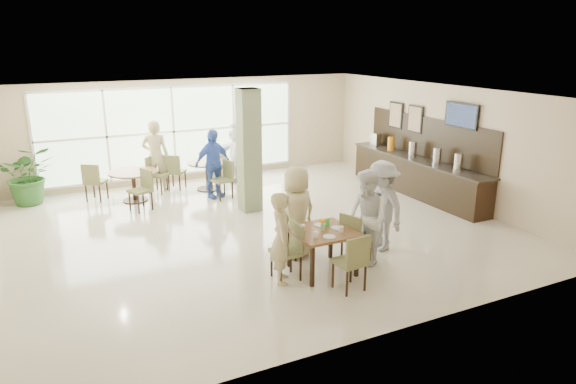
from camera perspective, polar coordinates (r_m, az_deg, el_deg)
name	(u,v)px	position (r m, az deg, el deg)	size (l,w,h in m)	color
ground	(254,229)	(10.85, -3.76, -4.08)	(10.00, 10.00, 0.00)	beige
room_shell	(253,149)	(10.37, -3.94, 4.76)	(10.00, 10.00, 10.00)	white
window_bank	(174,132)	(14.46, -12.58, 6.56)	(7.00, 0.04, 7.00)	silver
column	(249,151)	(11.67, -4.34, 4.57)	(0.45, 0.45, 2.80)	#6E7F58
main_table	(322,235)	(8.68, 3.84, -4.80)	(1.01, 1.01, 0.75)	brown
round_table_left	(133,178)	(13.05, -16.81, 1.53)	(1.18, 1.18, 0.75)	brown
round_table_right	(207,169)	(13.64, -8.95, 2.55)	(1.04, 1.04, 0.75)	brown
chairs_main_table	(322,245)	(8.76, 3.83, -5.91)	(1.89, 2.02, 0.95)	#626A3A
chairs_table_left	(132,182)	(13.11, -16.98, 1.07)	(2.16, 1.89, 0.95)	#626A3A
chairs_table_right	(209,172)	(13.65, -8.78, 2.21)	(2.13, 1.97, 0.95)	#626A3A
tabletop_clutter	(324,228)	(8.59, 4.01, -3.97)	(0.71, 0.75, 0.21)	white
buffet_counter	(417,173)	(13.48, 14.10, 2.05)	(0.64, 4.70, 1.95)	black
wall_tv	(462,115)	(12.54, 18.72, 8.06)	(0.06, 1.00, 0.58)	black
framed_art_a	(415,119)	(13.75, 13.95, 7.87)	(0.05, 0.55, 0.70)	black
framed_art_b	(396,115)	(14.37, 11.90, 8.36)	(0.05, 0.55, 0.70)	black
potted_plant	(28,175)	(13.75, -26.88, 1.71)	(1.28, 1.28, 1.43)	#2C6026
teen_left	(282,238)	(8.27, -0.71, -5.13)	(0.56, 0.37, 1.53)	tan
teen_far	(297,212)	(9.23, 0.96, -2.24)	(0.82, 0.45, 1.69)	tan
teen_right	(367,218)	(9.03, 8.73, -2.87)	(0.82, 0.64, 1.69)	white
teen_standing	(382,206)	(9.68, 10.35, -1.54)	(1.11, 0.64, 1.72)	#959597
adult_a	(213,164)	(12.86, -8.34, 3.12)	(1.01, 0.57, 1.72)	#3F62BF
adult_b	(237,154)	(13.96, -5.66, 4.26)	(1.59, 0.69, 1.71)	white
adult_standing	(155,156)	(13.71, -14.51, 3.91)	(0.68, 0.45, 1.87)	tan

